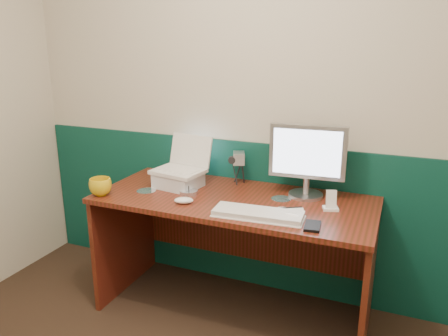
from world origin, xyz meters
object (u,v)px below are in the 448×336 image
at_px(laptop, 178,154).
at_px(monitor, 308,161).
at_px(mug, 100,187).
at_px(camcorder, 239,167).
at_px(desk, 234,256).
at_px(keyboard, 258,214).

relative_size(laptop, monitor, 0.69).
bearing_deg(monitor, mug, -162.79).
distance_m(mug, camcorder, 0.85).
distance_m(laptop, mug, 0.49).
relative_size(desk, camcorder, 7.47).
bearing_deg(mug, desk, 19.08).
xyz_separation_m(keyboard, camcorder, (-0.29, 0.47, 0.09)).
bearing_deg(desk, mug, -160.92).
height_order(laptop, monitor, monitor).
bearing_deg(camcorder, laptop, -168.81).
bearing_deg(keyboard, desk, 130.93).
xyz_separation_m(monitor, camcorder, (-0.45, 0.07, -0.11)).
bearing_deg(mug, laptop, 41.04).
distance_m(monitor, keyboard, 0.48).
relative_size(keyboard, camcorder, 2.15).
xyz_separation_m(mug, camcorder, (0.67, 0.51, 0.06)).
bearing_deg(camcorder, mug, -164.27).
height_order(monitor, keyboard, monitor).
xyz_separation_m(keyboard, mug, (-0.96, -0.04, 0.04)).
bearing_deg(keyboard, monitor, 63.91).
bearing_deg(laptop, monitor, 18.49).
height_order(monitor, mug, monitor).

